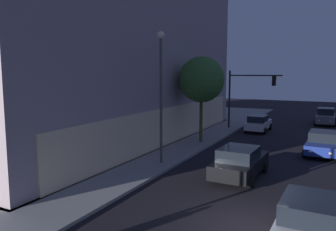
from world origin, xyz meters
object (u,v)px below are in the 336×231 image
Objects in this scene: modern_building at (65,38)px; car_blue at (323,143)px; street_lamp_sidewalk at (161,81)px; car_black at (240,162)px; traffic_light_far_corner at (246,90)px; car_silver at (307,224)px; car_grey at (326,116)px; car_white at (258,123)px; sidewalk_tree at (201,80)px.

car_blue is at bearing -84.72° from modern_building.
car_black is (-0.22, -4.93, -4.26)m from street_lamp_sidewalk.
modern_building is at bearing 123.05° from traffic_light_far_corner.
car_grey reaches higher than car_silver.
traffic_light_far_corner reaches higher than car_blue.
car_black is at bearing -171.87° from car_white.
car_silver reaches higher than car_white.
street_lamp_sidewalk is at bearing -113.08° from modern_building.
car_grey reaches higher than car_blue.
street_lamp_sidewalk is at bearing -179.23° from sidewalk_tree.
sidewalk_tree is 1.53× the size of car_blue.
street_lamp_sidewalk is 1.70× the size of car_silver.
car_grey is (7.66, -5.63, 0.07)m from car_white.
modern_building is 6.64× the size of car_blue.
sidewalk_tree is at bearing 167.84° from traffic_light_far_corner.
car_silver is at bearing -148.43° from car_black.
car_white is at bearing -88.38° from traffic_light_far_corner.
street_lamp_sidewalk is 6.52m from car_black.
car_silver is at bearing -161.12° from traffic_light_far_corner.
street_lamp_sidewalk is 1.79× the size of car_blue.
sidewalk_tree is at bearing 0.77° from street_lamp_sidewalk.
car_black is (-5.58, -17.52, -7.83)m from modern_building.
car_grey is at bearing -41.76° from traffic_light_far_corner.
car_black is at bearing 171.12° from car_grey.
street_lamp_sidewalk is 6.87m from sidewalk_tree.
car_black is at bearing 31.57° from car_silver.
sidewalk_tree reaches higher than car_white.
car_black reaches higher than car_white.
car_silver is 21.89m from car_white.
car_silver is (-11.82, -21.35, -7.87)m from modern_building.
sidewalk_tree is at bearing 93.04° from car_blue.
sidewalk_tree reaches higher than car_grey.
street_lamp_sidewalk reaches higher than sidewalk_tree.
car_silver is 1.02× the size of car_grey.
traffic_light_far_corner reaches higher than car_black.
car_black is at bearing -92.54° from street_lamp_sidewalk.
car_white is at bearing 39.06° from car_blue.
car_silver is (-13.32, -8.86, -4.26)m from sidewalk_tree.
car_grey is at bearing -8.88° from car_black.
street_lamp_sidewalk reaches higher than car_grey.
sidewalk_tree is 1.55× the size of car_white.
traffic_light_far_corner is 1.18× the size of car_black.
car_grey is (22.49, -3.51, 0.04)m from car_black.
street_lamp_sidewalk is 1.63× the size of car_black.
car_black is 1.06× the size of car_grey.
car_blue is at bearing -86.96° from sidewalk_tree.
street_lamp_sidewalk reaches higher than car_silver.
traffic_light_far_corner is 3.42m from car_white.
sidewalk_tree is (6.87, 0.09, -0.03)m from street_lamp_sidewalk.
street_lamp_sidewalk is 1.73× the size of car_grey.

